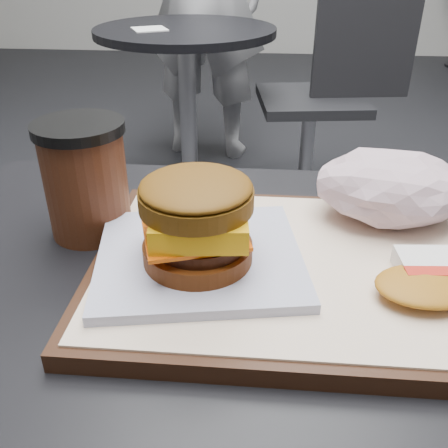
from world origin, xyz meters
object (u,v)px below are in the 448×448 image
Objects in this scene: serving_tray at (291,268)px; neighbor_chair at (329,88)px; customer_table at (278,439)px; neighbor_table at (187,80)px; crumpled_wrapper at (391,187)px; hash_brown at (439,277)px; breakfast_sandwich at (198,230)px; coffee_cup at (85,175)px.

serving_tray is 1.71m from neighbor_chair.
neighbor_table is (-0.35, 1.65, -0.03)m from customer_table.
crumpled_wrapper reaches higher than customer_table.
breakfast_sandwich is at bearing 176.36° from hash_brown.
coffee_cup is 1.70m from neighbor_chair.
serving_tray is 1.66m from neighbor_table.
serving_tray is at bearing 87.13° from customer_table.
breakfast_sandwich is 0.25× the size of neighbor_chair.
hash_brown reaches higher than serving_tray.
customer_table is 0.91× the size of neighbor_chair.
crumpled_wrapper is at bearing -73.11° from neighbor_table.
hash_brown is (0.13, 0.01, 0.22)m from customer_table.
serving_tray is 0.15m from crumpled_wrapper.
serving_tray is 0.43× the size of neighbor_chair.
serving_tray is 3.08× the size of hash_brown.
customer_table is 3.71× the size of breakfast_sandwich.
customer_table is 0.26m from breakfast_sandwich.
hash_brown is (0.21, -0.01, -0.03)m from breakfast_sandwich.
hash_brown is 1.72m from neighbor_table.
serving_tray is at bearing -77.63° from neighbor_table.
coffee_cup is (-0.33, -0.03, 0.01)m from crumpled_wrapper.
breakfast_sandwich is 1.71× the size of coffee_cup.
neighbor_table is (-0.27, 1.62, -0.28)m from breakfast_sandwich.
customer_table is at bearing -17.73° from breakfast_sandwich.
crumpled_wrapper is (-0.02, 0.13, 0.02)m from hash_brown.
serving_tray is 0.51× the size of neighbor_table.
coffee_cup is at bearing 152.10° from customer_table.
serving_tray is at bearing -137.99° from crumpled_wrapper.
neighbor_table is at bearing 102.37° from serving_tray.
customer_table is 1.73m from neighbor_chair.
crumpled_wrapper is 1.61m from neighbor_chair.
neighbor_chair is (0.31, 1.69, -0.32)m from breakfast_sandwich.
hash_brown is 0.16× the size of neighbor_table.
coffee_cup is at bearing -105.39° from neighbor_chair.
serving_tray is at bearing -97.57° from neighbor_chair.
hash_brown reaches higher than neighbor_table.
crumpled_wrapper is at bearing 52.23° from customer_table.
customer_table is at bearing -78.02° from neighbor_table.
crumpled_wrapper reaches higher than serving_tray.
neighbor_table is at bearing 101.98° from customer_table.
neighbor_table is at bearing 99.29° from breakfast_sandwich.
crumpled_wrapper is 0.33m from coffee_cup.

